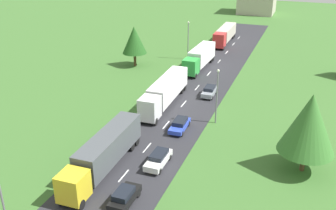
# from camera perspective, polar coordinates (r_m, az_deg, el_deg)

# --- Properties ---
(road) EXTENTS (10.00, 140.00, 0.06)m
(road) POSITION_cam_1_polar(r_m,az_deg,el_deg) (47.79, -2.12, -5.15)
(road) COLOR #2B2B30
(road) RESTS_ON ground
(lane_marking_centre) EXTENTS (0.16, 119.37, 0.01)m
(lane_marking_centre) POSITION_cam_1_polar(r_m,az_deg,el_deg) (43.90, -4.60, -8.03)
(lane_marking_centre) COLOR white
(lane_marking_centre) RESTS_ON road
(truck_lead) EXTENTS (2.68, 14.09, 3.72)m
(truck_lead) POSITION_cam_1_polar(r_m,az_deg,el_deg) (41.65, -9.35, -6.81)
(truck_lead) COLOR yellow
(truck_lead) RESTS_ON road
(truck_second) EXTENTS (2.81, 14.77, 3.64)m
(truck_second) POSITION_cam_1_polar(r_m,az_deg,el_deg) (56.56, -0.44, 2.05)
(truck_second) COLOR white
(truck_second) RESTS_ON road
(truck_third) EXTENTS (2.80, 12.51, 3.72)m
(truck_third) POSITION_cam_1_polar(r_m,az_deg,el_deg) (72.69, 4.68, 7.00)
(truck_third) COLOR green
(truck_third) RESTS_ON road
(truck_fourth) EXTENTS (2.63, 13.79, 3.46)m
(truck_fourth) POSITION_cam_1_polar(r_m,az_deg,el_deg) (91.03, 8.33, 10.24)
(truck_fourth) COLOR red
(truck_fourth) RESTS_ON road
(car_second) EXTENTS (1.74, 4.02, 1.57)m
(car_second) POSITION_cam_1_polar(r_m,az_deg,el_deg) (37.22, -6.40, -13.21)
(car_second) COLOR black
(car_second) RESTS_ON road
(car_third) EXTENTS (1.75, 4.40, 1.49)m
(car_third) POSITION_cam_1_polar(r_m,az_deg,el_deg) (42.50, -1.42, -7.89)
(car_third) COLOR white
(car_third) RESTS_ON road
(car_fourth) EXTENTS (1.84, 4.45, 1.40)m
(car_fourth) POSITION_cam_1_polar(r_m,az_deg,el_deg) (49.77, 1.74, -2.89)
(car_fourth) COLOR blue
(car_fourth) RESTS_ON road
(car_fifth) EXTENTS (1.79, 4.13, 1.48)m
(car_fifth) POSITION_cam_1_polar(r_m,az_deg,el_deg) (60.50, 6.10, 2.05)
(car_fifth) COLOR #8C939E
(car_fifth) RESTS_ON road
(lamppost_second) EXTENTS (0.36, 0.36, 7.52)m
(lamppost_second) POSITION_cam_1_polar(r_m,az_deg,el_deg) (50.64, 7.20, 1.68)
(lamppost_second) COLOR slate
(lamppost_second) RESTS_ON ground
(lamppost_third) EXTENTS (0.36, 0.36, 7.57)m
(lamppost_third) POSITION_cam_1_polar(r_m,az_deg,el_deg) (77.65, 2.97, 9.75)
(lamppost_third) COLOR slate
(lamppost_third) RESTS_ON ground
(tree_oak) EXTENTS (4.55, 4.55, 7.52)m
(tree_oak) POSITION_cam_1_polar(r_m,az_deg,el_deg) (73.50, -4.96, 9.47)
(tree_oak) COLOR #513823
(tree_oak) RESTS_ON ground
(tree_maple) EXTENTS (5.83, 5.83, 8.81)m
(tree_maple) POSITION_cam_1_polar(r_m,az_deg,el_deg) (41.91, 19.99, -2.54)
(tree_maple) COLOR #513823
(tree_maple) RESTS_ON ground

